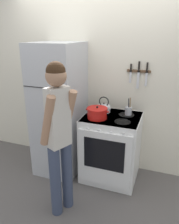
% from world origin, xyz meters
% --- Properties ---
extents(ground_plane, '(14.00, 14.00, 0.00)m').
position_xyz_m(ground_plane, '(0.00, 0.00, 0.00)').
color(ground_plane, '#5B5654').
extents(wall_back, '(10.00, 0.06, 2.55)m').
position_xyz_m(wall_back, '(0.00, 0.03, 1.27)').
color(wall_back, silver).
rests_on(wall_back, ground_plane).
extents(refrigerator, '(0.60, 0.73, 1.84)m').
position_xyz_m(refrigerator, '(-0.46, -0.35, 0.92)').
color(refrigerator, '#B7BABF').
rests_on(refrigerator, ground_plane).
extents(stove_range, '(0.74, 0.69, 0.92)m').
position_xyz_m(stove_range, '(0.30, -0.35, 0.47)').
color(stove_range, white).
rests_on(stove_range, ground_plane).
extents(dutch_oven_pot, '(0.30, 0.26, 0.16)m').
position_xyz_m(dutch_oven_pot, '(0.13, -0.45, 0.99)').
color(dutch_oven_pot, red).
rests_on(dutch_oven_pot, stove_range).
extents(tea_kettle, '(0.23, 0.18, 0.22)m').
position_xyz_m(tea_kettle, '(0.15, -0.19, 0.98)').
color(tea_kettle, silver).
rests_on(tea_kettle, stove_range).
extents(utensil_jar, '(0.09, 0.09, 0.24)m').
position_xyz_m(utensil_jar, '(0.48, -0.19, 0.98)').
color(utensil_jar, '#B7BABF').
rests_on(utensil_jar, stove_range).
extents(person, '(0.37, 0.41, 1.71)m').
position_xyz_m(person, '(-0.06, -1.12, 0.97)').
color(person, '#38425B').
rests_on(person, ground_plane).
extents(wall_knife_strip, '(0.31, 0.03, 0.36)m').
position_xyz_m(wall_knife_strip, '(0.56, -0.02, 1.48)').
color(wall_knife_strip, brown).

